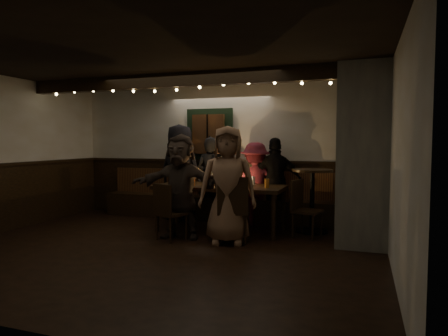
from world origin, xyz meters
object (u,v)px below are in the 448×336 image
at_px(person_b, 211,179).
at_px(person_a, 180,172).
at_px(chair_near_right, 233,206).
at_px(chair_end, 302,205).
at_px(person_d, 255,184).
at_px(person_c, 226,179).
at_px(dining_table, 220,189).
at_px(person_g, 228,185).
at_px(person_f, 180,186).
at_px(person_e, 276,182).
at_px(chair_near_left, 167,209).
at_px(high_top, 312,192).

bearing_deg(person_b, person_a, 10.10).
distance_m(chair_near_right, person_b, 1.76).
height_order(chair_end, person_d, person_d).
relative_size(chair_end, person_c, 0.55).
distance_m(dining_table, person_g, 0.87).
bearing_deg(person_f, person_e, 46.57).
distance_m(person_a, person_c, 0.90).
xyz_separation_m(chair_near_left, person_b, (0.08, 1.65, 0.31)).
distance_m(person_a, person_g, 2.01).
relative_size(high_top, person_d, 0.70).
relative_size(chair_end, person_d, 0.60).
relative_size(chair_near_right, person_f, 0.61).
bearing_deg(chair_end, person_a, 165.11).
distance_m(chair_near_right, person_g, 0.32).
relative_size(person_b, person_e, 1.01).
bearing_deg(person_a, dining_table, 154.17).
xyz_separation_m(person_e, person_g, (-0.41, -1.49, 0.08)).
bearing_deg(person_d, person_g, 63.84).
distance_m(chair_end, person_c, 1.73).
xyz_separation_m(chair_end, person_f, (-1.79, -0.68, 0.31)).
xyz_separation_m(dining_table, person_e, (0.80, 0.74, 0.08)).
height_order(high_top, person_g, person_g).
relative_size(chair_near_right, person_a, 0.54).
relative_size(person_c, person_g, 0.94).
height_order(chair_near_right, person_f, person_f).
distance_m(person_d, person_e, 0.37).
height_order(chair_near_left, person_d, person_d).
bearing_deg(high_top, person_g, -133.23).
height_order(dining_table, person_e, person_e).
bearing_deg(chair_near_right, high_top, 48.99).
height_order(chair_near_left, chair_end, chair_end).
bearing_deg(person_a, chair_near_right, 143.11).
bearing_deg(high_top, person_e, 154.23).
height_order(dining_table, person_f, person_f).
bearing_deg(person_e, person_a, -12.77).
distance_m(dining_table, chair_near_left, 1.08).
distance_m(chair_near_right, person_e, 1.54).
bearing_deg(person_b, person_c, -175.17).
distance_m(chair_near_left, person_d, 1.88).
distance_m(dining_table, chair_end, 1.39).
distance_m(chair_near_left, person_f, 0.42).
bearing_deg(dining_table, person_a, 148.33).
bearing_deg(dining_table, chair_near_left, -119.46).
xyz_separation_m(dining_table, chair_end, (1.38, -0.00, -0.20)).
xyz_separation_m(person_e, person_f, (-1.21, -1.42, 0.03)).
xyz_separation_m(dining_table, person_c, (-0.15, 0.74, 0.11)).
distance_m(person_a, person_e, 1.85).
distance_m(chair_end, high_top, 0.45).
relative_size(dining_table, person_a, 1.18).
distance_m(chair_near_left, person_g, 1.00).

